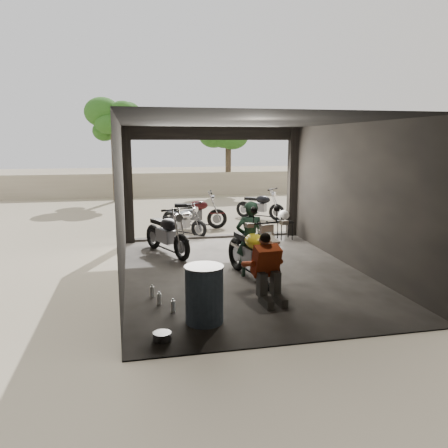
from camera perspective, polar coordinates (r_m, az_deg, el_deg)
name	(u,v)px	position (r m, az deg, el deg)	size (l,w,h in m)	color
ground	(243,272)	(9.55, 2.44, -6.32)	(80.00, 80.00, 0.00)	#7A6D56
garage	(237,210)	(9.78, 1.70, 1.78)	(7.00, 7.13, 3.20)	#2D2B28
boundary_wall	(176,184)	(23.06, -6.28, 5.19)	(18.00, 0.30, 1.20)	gray
tree_left	(113,115)	(21.38, -14.30, 13.59)	(2.20, 2.20, 5.60)	#382B1E
tree_right	(228,127)	(23.41, 0.57, 12.59)	(2.20, 2.20, 5.00)	#382B1E
main_bike	(252,248)	(8.88, 3.69, -3.20)	(0.82, 1.99, 1.33)	#F1E3CC
left_bike	(167,230)	(10.96, -7.52, -0.82)	(0.76, 1.85, 1.25)	black
outside_bike_a	(183,219)	(13.14, -5.43, 0.66)	(0.63, 1.52, 1.03)	black
outside_bike_b	(195,210)	(14.12, -3.85, 1.80)	(0.75, 1.82, 1.23)	#441012
outside_bike_c	(260,203)	(15.99, 4.72, 2.69)	(0.70, 1.70, 1.15)	black
rider	(250,239)	(9.07, 3.38, -2.01)	(0.59, 0.38, 1.61)	#172F24
mechanic	(269,270)	(7.69, 5.88, -6.03)	(0.60, 0.82, 1.18)	#BF4219
stool	(285,224)	(12.69, 7.99, 0.05)	(0.40, 0.40, 0.55)	black
helmet	(284,215)	(12.68, 7.81, 1.12)	(0.33, 0.35, 0.31)	white
oil_drum	(204,295)	(6.85, -2.60, -9.27)	(0.59, 0.59, 0.92)	#48607A
sign_post	(324,186)	(13.47, 12.99, 4.86)	(0.74, 0.08, 2.22)	black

